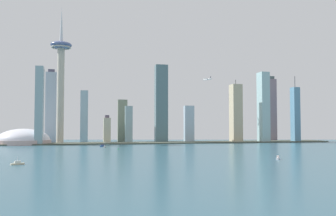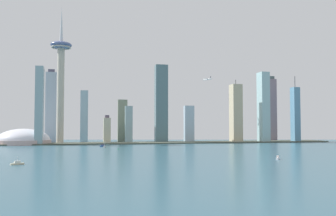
# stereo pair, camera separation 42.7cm
# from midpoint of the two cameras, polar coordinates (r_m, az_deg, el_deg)

# --- Properties ---
(waterfront_pier) EXTENTS (736.02, 67.24, 2.45)m
(waterfront_pier) POSITION_cam_midpoint_polar(r_m,az_deg,el_deg) (809.20, 0.76, -5.40)
(waterfront_pier) COLOR #494F41
(waterfront_pier) RESTS_ON ground
(observation_tower) EXTENTS (44.78, 44.78, 293.97)m
(observation_tower) POSITION_cam_midpoint_polar(r_m,az_deg,el_deg) (815.11, -16.40, 5.59)
(observation_tower) COLOR #C0B6A4
(observation_tower) RESTS_ON ground
(stadium_dome) EXTENTS (109.46, 109.46, 45.91)m
(stadium_dome) POSITION_cam_midpoint_polar(r_m,az_deg,el_deg) (810.13, -21.62, -4.70)
(stadium_dome) COLOR #C1A5A2
(stadium_dome) RESTS_ON ground
(skyscraper_0) EXTENTS (24.01, 14.84, 168.08)m
(skyscraper_0) POSITION_cam_midpoint_polar(r_m,az_deg,el_deg) (880.99, -17.82, 0.20)
(skyscraper_0) COLOR #9EAEBE
(skyscraper_0) RESTS_ON ground
(skyscraper_1) EXTENTS (16.12, 17.71, 83.21)m
(skyscraper_1) POSITION_cam_midpoint_polar(r_m,az_deg,el_deg) (840.46, -6.18, -2.53)
(skyscraper_1) COLOR #90AFB5
(skyscraper_1) RESTS_ON ground
(skyscraper_2) EXTENTS (20.59, 14.19, 161.42)m
(skyscraper_2) POSITION_cam_midpoint_polar(r_m,az_deg,el_deg) (943.30, 15.87, -0.23)
(skyscraper_2) COLOR gray
(skyscraper_2) RESTS_ON ground
(skyscraper_3) EXTENTS (15.09, 18.62, 61.09)m
(skyscraper_3) POSITION_cam_midpoint_polar(r_m,az_deg,el_deg) (803.62, -9.52, -3.42)
(skyscraper_3) COLOR beige
(skyscraper_3) RESTS_ON ground
(skyscraper_4) EXTENTS (22.07, 12.46, 99.89)m
(skyscraper_4) POSITION_cam_midpoint_polar(r_m,az_deg,el_deg) (871.32, -7.14, -1.98)
(skyscraper_4) COLOR gray
(skyscraper_4) RESTS_ON ground
(skyscraper_5) EXTENTS (17.66, 16.45, 121.29)m
(skyscraper_5) POSITION_cam_midpoint_polar(r_m,az_deg,el_deg) (884.84, -12.97, -1.25)
(skyscraper_5) COLOR #93B4C3
(skyscraper_5) RESTS_ON ground
(skyscraper_6) EXTENTS (27.83, 20.11, 176.65)m
(skyscraper_6) POSITION_cam_midpoint_polar(r_m,az_deg,el_deg) (830.39, -1.09, 0.68)
(skyscraper_6) COLOR slate
(skyscraper_6) RESTS_ON ground
(skyscraper_7) EXTENTS (22.64, 26.71, 144.10)m
(skyscraper_7) POSITION_cam_midpoint_polar(r_m,az_deg,el_deg) (852.36, 10.53, -0.83)
(skyscraper_7) COLOR #BBAD8D
(skyscraper_7) RESTS_ON ground
(skyscraper_8) EXTENTS (15.16, 24.56, 157.17)m
(skyscraper_8) POSITION_cam_midpoint_polar(r_m,az_deg,el_deg) (774.54, -19.44, 0.36)
(skyscraper_8) COLOR #85A6AE
(skyscraper_8) RESTS_ON ground
(skyscraper_9) EXTENTS (22.04, 14.04, 84.25)m
(skyscraper_9) POSITION_cam_midpoint_polar(r_m,az_deg,el_deg) (842.45, 3.27, -2.51)
(skyscraper_9) COLOR #A1BACD
(skyscraper_9) RESTS_ON ground
(skyscraper_10) EXTENTS (19.96, 27.29, 161.94)m
(skyscraper_10) POSITION_cam_midpoint_polar(r_m,az_deg,el_deg) (872.75, 14.65, 0.12)
(skyscraper_10) COLOR #97BCC0
(skyscraper_10) RESTS_ON ground
(skyscraper_11) EXTENTS (15.63, 18.20, 154.80)m
(skyscraper_11) POSITION_cam_midpoint_polar(r_m,az_deg,el_deg) (907.53, 19.24, -0.97)
(skyscraper_11) COLOR #5888A6
(skyscraper_11) RESTS_ON ground
(boat_0) EXTENTS (4.21, 9.11, 10.62)m
(boat_0) POSITION_cam_midpoint_polar(r_m,az_deg,el_deg) (651.91, -9.89, -5.99)
(boat_0) COLOR silver
(boat_0) RESTS_ON ground
(boat_1) EXTENTS (13.00, 8.09, 8.07)m
(boat_1) POSITION_cam_midpoint_polar(r_m,az_deg,el_deg) (394.00, -22.45, -7.99)
(boat_1) COLOR beige
(boat_1) RESTS_ON ground
(boat_2) EXTENTS (10.56, 16.28, 4.12)m
(boat_2) POSITION_cam_midpoint_polar(r_m,az_deg,el_deg) (689.72, -10.18, -5.79)
(boat_2) COLOR #294F8F
(boat_2) RESTS_ON ground
(boat_3) EXTENTS (7.04, 7.37, 4.42)m
(boat_3) POSITION_cam_midpoint_polar(r_m,az_deg,el_deg) (438.66, 16.75, -7.49)
(boat_3) COLOR white
(boat_3) RESTS_ON ground
(channel_buoy_0) EXTENTS (1.32, 1.32, 2.04)m
(channel_buoy_0) POSITION_cam_midpoint_polar(r_m,az_deg,el_deg) (594.74, -7.78, -6.36)
(channel_buoy_0) COLOR green
(channel_buoy_0) RESTS_ON ground
(airplane) EXTENTS (22.10, 24.52, 7.55)m
(airplane) POSITION_cam_midpoint_polar(r_m,az_deg,el_deg) (879.14, 6.15, 4.48)
(airplane) COLOR white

